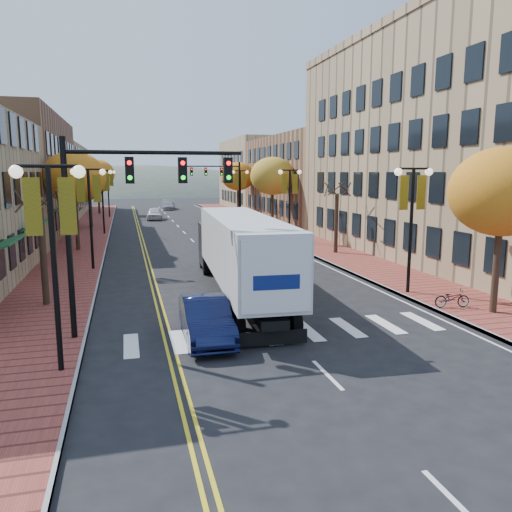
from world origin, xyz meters
TOP-DOWN VIEW (x-y plane):
  - ground at (0.00, 0.00)m, footprint 200.00×200.00m
  - sidewalk_left at (-9.00, 32.50)m, footprint 4.00×85.00m
  - sidewalk_right at (9.00, 32.50)m, footprint 4.00×85.00m
  - building_left_far at (-17.00, 61.00)m, footprint 12.00×26.00m
  - building_right_near at (18.50, 16.00)m, footprint 15.00×28.00m
  - building_right_mid at (18.50, 42.00)m, footprint 15.00×24.00m
  - building_right_far at (18.50, 64.00)m, footprint 15.00×20.00m
  - tree_left_a at (-9.00, 8.00)m, footprint 0.28×0.28m
  - tree_left_b at (-9.00, 24.00)m, footprint 4.48×4.48m
  - tree_left_c at (-9.00, 40.00)m, footprint 4.16×4.16m
  - tree_left_d at (-9.00, 58.00)m, footprint 4.61×4.61m
  - tree_right_a at (9.00, 2.00)m, footprint 4.16×4.16m
  - tree_right_b at (9.00, 18.00)m, footprint 0.28×0.28m
  - tree_right_c at (9.00, 34.00)m, footprint 4.48×4.48m
  - tree_right_d at (9.00, 50.00)m, footprint 4.35×4.35m
  - lamp_left_a at (-7.50, 0.00)m, footprint 1.96×0.36m
  - lamp_left_b at (-7.50, 16.00)m, footprint 1.96×0.36m
  - lamp_left_c at (-7.50, 34.00)m, footprint 1.96×0.36m
  - lamp_left_d at (-7.50, 52.00)m, footprint 1.96×0.36m
  - lamp_right_a at (7.50, 6.00)m, footprint 1.96×0.36m
  - lamp_right_b at (7.50, 24.00)m, footprint 1.96×0.36m
  - lamp_right_c at (7.50, 42.00)m, footprint 1.96×0.36m
  - traffic_mast_near at (-5.48, 3.00)m, footprint 6.10×0.35m
  - traffic_mast_far at (5.48, 42.00)m, footprint 6.10×0.34m
  - semi_truck at (-0.43, 7.86)m, footprint 3.38×15.64m
  - navy_sedan at (-2.91, 2.03)m, footprint 1.65×4.51m
  - black_suv at (1.36, 10.72)m, footprint 2.24×4.80m
  - car_far_white at (-2.00, 48.33)m, footprint 2.23×4.60m
  - car_far_silver at (1.15, 64.76)m, footprint 2.29×4.46m
  - car_far_oncoming at (1.24, 67.61)m, footprint 1.81×4.45m
  - bicycle at (7.80, 3.04)m, footprint 1.58×0.75m

SIDE VIEW (x-z plane):
  - ground at x=0.00m, z-range 0.00..0.00m
  - sidewalk_left at x=-9.00m, z-range 0.00..0.15m
  - sidewalk_right at x=9.00m, z-range 0.00..0.15m
  - bicycle at x=7.80m, z-range 0.15..0.94m
  - car_far_silver at x=1.15m, z-range 0.00..1.24m
  - black_suv at x=1.36m, z-range 0.00..1.33m
  - car_far_oncoming at x=1.24m, z-range 0.00..1.44m
  - navy_sedan at x=-2.91m, z-range 0.00..1.48m
  - car_far_white at x=-2.00m, z-range 0.00..1.51m
  - tree_left_a at x=-9.00m, z-range 0.15..4.35m
  - tree_right_b at x=9.00m, z-range 0.15..4.35m
  - semi_truck at x=-0.43m, z-range 0.33..4.21m
  - lamp_left_a at x=-7.50m, z-range 1.27..7.32m
  - lamp_left_b at x=-7.50m, z-range 1.27..7.32m
  - lamp_left_c at x=-7.50m, z-range 1.27..7.32m
  - lamp_left_d at x=-7.50m, z-range 1.27..7.32m
  - lamp_right_a at x=7.50m, z-range 1.27..7.32m
  - lamp_right_b at x=7.50m, z-range 1.27..7.32m
  - lamp_right_c at x=7.50m, z-range 1.27..7.32m
  - building_left_far at x=-17.00m, z-range 0.00..9.50m
  - traffic_mast_near at x=-5.48m, z-range 1.42..8.42m
  - traffic_mast_far at x=5.48m, z-range 1.42..8.42m
  - building_right_mid at x=18.50m, z-range 0.00..10.00m
  - tree_left_c at x=-9.00m, z-range 1.71..8.40m
  - tree_right_a at x=9.00m, z-range 1.71..8.40m
  - tree_right_d at x=9.00m, z-range 1.79..8.79m
  - tree_left_b at x=-9.00m, z-range 1.84..9.05m
  - tree_right_c at x=9.00m, z-range 1.84..9.05m
  - building_right_far at x=18.50m, z-range 0.00..11.00m
  - tree_left_d at x=-9.00m, z-range 1.89..9.31m
  - building_right_near at x=18.50m, z-range 0.00..15.00m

